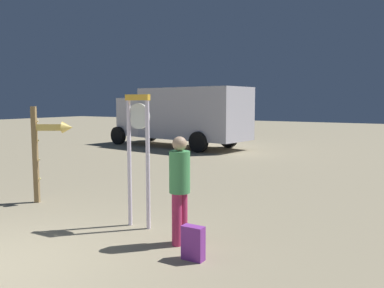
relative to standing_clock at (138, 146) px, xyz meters
The scene contains 5 objects.
standing_clock is the anchor object (origin of this frame).
arrow_sign 2.74m from the standing_clock, behind, with size 0.83×0.61×2.08m.
person_near_clock 1.21m from the standing_clock, 18.19° to the right, with size 0.32×0.32×1.66m.
backpack 2.09m from the standing_clock, 26.42° to the right, with size 0.31×0.19×0.48m.
box_truck_near 12.16m from the standing_clock, 118.23° to the left, with size 7.37×3.46×2.82m.
Camera 1 is at (4.82, -2.81, 2.17)m, focal length 36.54 mm.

